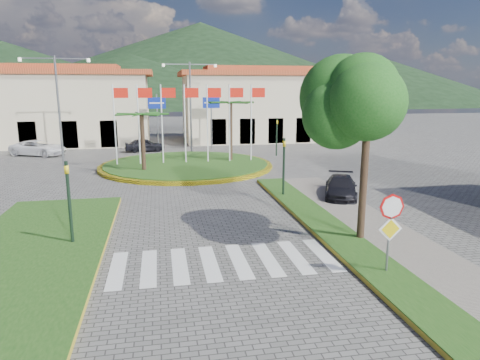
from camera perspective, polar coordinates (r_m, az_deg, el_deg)
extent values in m
plane|color=#5A5855|center=(11.15, 0.66, -18.83)|extent=(160.00, 160.00, 0.00)
cube|color=gray|center=(14.96, 22.61, -11.09)|extent=(4.00, 28.00, 0.15)
cube|color=#1C4A15|center=(14.36, 18.52, -11.69)|extent=(1.60, 28.00, 0.18)
cube|color=#1C4A15|center=(17.01, -26.03, -8.53)|extent=(5.00, 14.00, 0.18)
cube|color=silver|center=(14.67, -2.48, -10.86)|extent=(8.00, 3.00, 0.01)
cylinder|color=yellow|center=(31.93, -7.15, 1.93)|extent=(12.70, 12.70, 0.24)
cylinder|color=#1C4A15|center=(31.92, -7.15, 1.98)|extent=(12.00, 12.00, 0.30)
cylinder|color=black|center=(29.62, -12.81, 4.66)|extent=(0.28, 0.28, 4.05)
cylinder|color=black|center=(32.99, -1.26, 6.25)|extent=(0.28, 0.28, 4.68)
cylinder|color=silver|center=(32.14, -16.34, 6.79)|extent=(0.10, 0.10, 6.00)
cube|color=red|center=(31.97, -15.60, 11.12)|extent=(1.00, 0.03, 0.70)
cylinder|color=silver|center=(32.02, -13.35, 6.93)|extent=(0.10, 0.10, 6.00)
cube|color=red|center=(31.88, -12.56, 11.27)|extent=(1.00, 0.03, 0.70)
cylinder|color=silver|center=(31.99, -10.35, 7.06)|extent=(0.10, 0.10, 6.00)
cube|color=red|center=(31.88, -9.51, 11.39)|extent=(1.00, 0.03, 0.70)
cylinder|color=silver|center=(32.04, -7.35, 7.16)|extent=(0.10, 0.10, 6.00)
cube|color=red|center=(31.97, -6.46, 11.48)|extent=(1.00, 0.03, 0.70)
cylinder|color=silver|center=(32.19, -4.36, 7.25)|extent=(0.10, 0.10, 6.00)
cube|color=red|center=(32.14, -3.44, 11.54)|extent=(1.00, 0.03, 0.70)
cylinder|color=silver|center=(32.41, -1.41, 7.31)|extent=(0.10, 0.10, 6.00)
cube|color=red|center=(32.39, -0.45, 11.56)|extent=(1.00, 0.03, 0.70)
cylinder|color=silver|center=(32.72, 1.50, 7.36)|extent=(0.10, 0.10, 6.00)
cube|color=red|center=(32.73, 2.48, 11.56)|extent=(1.00, 0.03, 0.70)
cylinder|color=slate|center=(13.99, 19.20, -7.28)|extent=(0.07, 0.07, 2.50)
cylinder|color=red|center=(13.66, 19.60, -3.38)|extent=(0.80, 0.03, 0.80)
cube|color=yellow|center=(13.85, 19.41, -6.18)|extent=(0.78, 0.03, 0.78)
cylinder|color=black|center=(16.55, 16.12, -0.68)|extent=(0.28, 0.28, 4.40)
ellipsoid|color=#185015|center=(16.17, 16.76, 9.74)|extent=(3.60, 3.60, 3.20)
cylinder|color=black|center=(16.73, -21.77, -3.06)|extent=(0.12, 0.12, 3.20)
imported|color=yellow|center=(16.51, -22.05, 0.29)|extent=(0.15, 0.18, 0.90)
cylinder|color=black|center=(22.69, 5.85, 1.58)|extent=(0.12, 0.12, 3.20)
imported|color=yellow|center=(22.53, 5.90, 4.08)|extent=(0.15, 0.18, 0.90)
cylinder|color=black|center=(36.96, 4.90, 5.69)|extent=(0.12, 0.12, 3.20)
imported|color=yellow|center=(36.86, 4.93, 7.23)|extent=(0.18, 0.15, 0.90)
cylinder|color=slate|center=(40.49, -10.93, 7.50)|extent=(0.12, 0.12, 5.20)
cube|color=#0E2499|center=(40.33, -11.03, 10.04)|extent=(1.60, 0.05, 1.00)
cylinder|color=slate|center=(40.79, -3.83, 7.72)|extent=(0.12, 0.12, 5.20)
cube|color=#0E2499|center=(40.63, -3.86, 10.25)|extent=(1.60, 0.05, 1.00)
cylinder|color=slate|center=(39.51, -6.60, 9.56)|extent=(0.16, 0.16, 8.00)
cube|color=slate|center=(39.46, -8.54, 15.03)|extent=(2.40, 0.08, 0.08)
cube|color=slate|center=(39.64, -4.95, 15.10)|extent=(2.40, 0.08, 0.08)
cylinder|color=slate|center=(34.16, -22.96, 8.30)|extent=(0.16, 0.16, 8.00)
cube|color=slate|center=(34.45, -25.51, 14.45)|extent=(2.40, 0.08, 0.08)
cube|color=slate|center=(33.95, -21.46, 14.83)|extent=(2.40, 0.08, 0.08)
cube|color=beige|center=(48.94, -25.32, 8.39)|extent=(22.00, 9.00, 7.00)
cube|color=#943C1C|center=(48.91, -25.72, 12.77)|extent=(23.32, 9.54, 0.50)
cube|color=#943C1C|center=(48.93, -25.78, 13.35)|extent=(16.50, 4.95, 0.60)
cube|color=beige|center=(48.89, 3.42, 9.52)|extent=(18.00, 9.00, 7.00)
cube|color=#943C1C|center=(48.86, 3.48, 13.92)|extent=(19.08, 9.54, 0.50)
cube|color=#943C1C|center=(48.88, 3.48, 14.50)|extent=(13.50, 4.95, 0.60)
cone|color=black|center=(170.46, -5.20, 15.24)|extent=(180.00, 180.00, 30.00)
cone|color=black|center=(161.31, 16.16, 12.86)|extent=(120.00, 120.00, 18.00)
cone|color=black|center=(139.62, -14.41, 12.73)|extent=(110.00, 110.00, 16.00)
imported|color=white|center=(41.02, -25.27, 3.89)|extent=(5.26, 3.99, 1.33)
imported|color=black|center=(40.40, -12.60, 4.58)|extent=(3.72, 1.87, 1.22)
imported|color=black|center=(47.42, 0.66, 6.01)|extent=(4.22, 2.89, 1.32)
imported|color=black|center=(23.36, 13.30, -0.95)|extent=(3.03, 4.29, 1.15)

